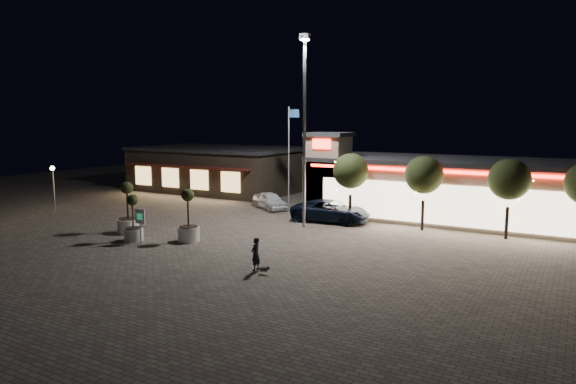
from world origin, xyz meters
The scene contains 17 objects.
ground centered at (0.00, 0.00, 0.00)m, with size 90.00×90.00×0.00m, color #6F6659.
retail_building centered at (9.51, 15.82, 2.21)m, with size 20.40×8.40×6.10m.
restaurant_building centered at (-14.00, 19.97, 2.16)m, with size 16.40×11.00×4.30m.
floodlight_pole centered at (2.00, 8.00, 7.02)m, with size 0.60×0.40×12.38m.
flagpole centered at (-1.90, 13.00, 4.74)m, with size 0.95×0.10×8.00m.
lamp_post_west centered at (-18.00, 4.00, 2.46)m, with size 0.36×0.36×3.48m.
string_tree_a centered at (4.00, 11.00, 3.56)m, with size 2.42×2.42×4.79m.
string_tree_b centered at (9.00, 11.00, 3.56)m, with size 2.42×2.42×4.79m.
string_tree_c centered at (14.00, 11.00, 3.56)m, with size 2.42×2.42×4.79m.
pickup_truck centered at (2.71, 10.56, 0.76)m, with size 2.51×5.45×1.51m, color black.
white_sedan centered at (-3.64, 12.86, 0.67)m, with size 1.59×3.94×1.34m, color white.
pedestrian centered at (4.59, -1.71, 0.78)m, with size 0.57×0.37×1.56m, color black.
dog centered at (5.30, -2.01, 0.25)m, with size 0.47×0.30×0.26m.
planter_left centered at (-6.75, 1.05, 1.00)m, with size 1.32×1.32×3.25m.
planter_mid centered at (-4.86, -0.31, 0.85)m, with size 1.12×1.12×2.75m.
planter_right centered at (-2.01, 1.22, 0.95)m, with size 1.26×1.26×3.09m.
valet_sign centered at (-4.11, -0.49, 1.38)m, with size 0.65×0.15×1.98m.
Camera 1 is at (17.54, -21.29, 7.05)m, focal length 32.00 mm.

